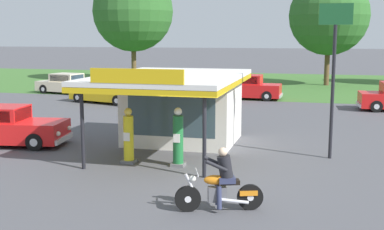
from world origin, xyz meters
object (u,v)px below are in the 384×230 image
object	(u,v)px
featured_classic_sedan	(2,127)
roadside_pole_sign	(334,55)
gas_pump_offside	(178,140)
gas_pump_nearside	(129,138)
motorcycle_with_rider	(221,185)
parked_car_back_row_centre_right	(69,85)
parked_car_second_row_spare	(244,88)
parked_car_back_row_centre_left	(107,91)

from	to	relation	value
featured_classic_sedan	roadside_pole_sign	distance (m)	12.71
gas_pump_offside	roadside_pole_sign	bearing A→B (deg)	25.70
gas_pump_nearside	motorcycle_with_rider	distance (m)	5.44
motorcycle_with_rider	parked_car_back_row_centre_right	size ratio (longest dim) A/B	0.39
gas_pump_offside	roadside_pole_sign	xyz separation A→B (m)	(4.83, 2.32, 2.68)
gas_pump_nearside	gas_pump_offside	world-z (taller)	gas_pump_offside
gas_pump_offside	parked_car_second_row_spare	world-z (taller)	gas_pump_offside
gas_pump_nearside	motorcycle_with_rider	xyz separation A→B (m)	(3.88, -3.81, -0.19)
featured_classic_sedan	gas_pump_nearside	bearing A→B (deg)	-13.54
gas_pump_nearside	motorcycle_with_rider	size ratio (longest dim) A/B	0.89
gas_pump_nearside	gas_pump_offside	distance (m)	1.72
parked_car_second_row_spare	gas_pump_nearside	bearing A→B (deg)	-93.82
parked_car_second_row_spare	parked_car_back_row_centre_right	distance (m)	12.86
gas_pump_offside	parked_car_back_row_centre_right	xyz separation A→B (m)	(-13.38, 17.86, -0.22)
roadside_pole_sign	parked_car_second_row_spare	bearing A→B (deg)	108.93
gas_pump_offside	motorcycle_with_rider	bearing A→B (deg)	-60.42
featured_classic_sedan	parked_car_back_row_centre_right	distance (m)	17.47
featured_classic_sedan	parked_car_back_row_centre_right	size ratio (longest dim) A/B	0.97
motorcycle_with_rider	gas_pump_nearside	bearing A→B (deg)	135.52
gas_pump_offside	parked_car_back_row_centre_left	xyz separation A→B (m)	(-8.60, 13.83, -0.17)
parked_car_back_row_centre_left	gas_pump_nearside	bearing A→B (deg)	-63.53
motorcycle_with_rider	parked_car_back_row_centre_left	world-z (taller)	motorcycle_with_rider
featured_classic_sedan	roadside_pole_sign	bearing A→B (deg)	4.29
motorcycle_with_rider	parked_car_second_row_spare	xyz separation A→B (m)	(-2.68, 21.72, 0.08)
parked_car_back_row_centre_right	featured_classic_sedan	bearing A→B (deg)	-70.40
parked_car_back_row_centre_left	parked_car_back_row_centre_right	bearing A→B (deg)	139.85
featured_classic_sedan	parked_car_second_row_spare	distance (m)	17.94
motorcycle_with_rider	featured_classic_sedan	bearing A→B (deg)	151.73
featured_classic_sedan	parked_car_back_row_centre_right	world-z (taller)	featured_classic_sedan
gas_pump_offside	featured_classic_sedan	distance (m)	7.65
parked_car_back_row_centre_left	parked_car_back_row_centre_right	distance (m)	6.25
motorcycle_with_rider	parked_car_back_row_centre_left	xyz separation A→B (m)	(-10.76, 17.63, 0.06)
gas_pump_offside	parked_car_second_row_spare	distance (m)	17.92
parked_car_back_row_centre_left	gas_pump_offside	bearing A→B (deg)	-58.11
motorcycle_with_rider	featured_classic_sedan	xyz separation A→B (m)	(-9.68, 5.21, 0.05)
gas_pump_nearside	parked_car_second_row_spare	world-z (taller)	gas_pump_nearside
featured_classic_sedan	parked_car_second_row_spare	bearing A→B (deg)	67.03
gas_pump_offside	roadside_pole_sign	distance (m)	5.99
gas_pump_nearside	featured_classic_sedan	bearing A→B (deg)	166.46
motorcycle_with_rider	gas_pump_offside	bearing A→B (deg)	119.58
featured_classic_sedan	roadside_pole_sign	world-z (taller)	roadside_pole_sign
featured_classic_sedan	roadside_pole_sign	xyz separation A→B (m)	(12.34, 0.93, 2.87)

